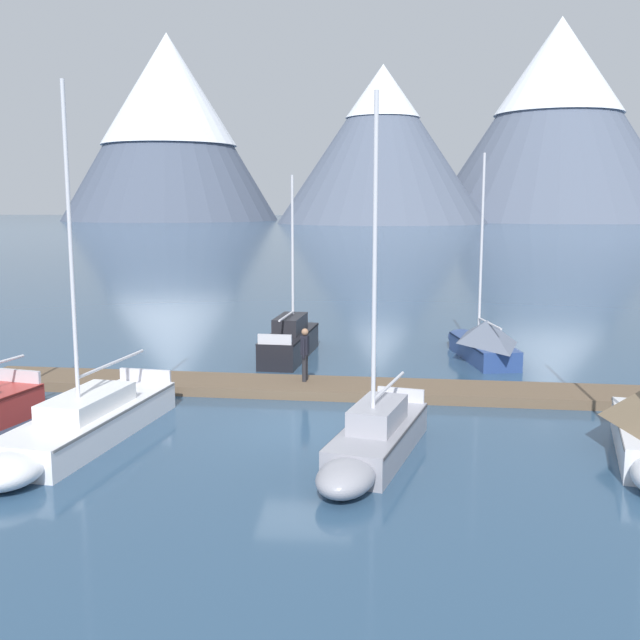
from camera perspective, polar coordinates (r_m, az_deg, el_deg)
name	(u,v)px	position (r m, az deg, el deg)	size (l,w,h in m)	color
ground_plane	(306,430)	(20.00, -1.08, -8.34)	(700.00, 700.00, 0.00)	#2D4C6B
mountain_west_summit	(169,121)	(267.49, -11.39, 14.58)	(73.05, 73.05, 61.87)	#4C566B
mountain_central_massif	(382,143)	(226.60, 4.75, 13.25)	(62.09, 62.09, 45.47)	slate
mountain_shoulder_ridge	(558,115)	(264.32, 17.59, 14.60)	(83.01, 83.01, 64.74)	slate
dock	(316,388)	(23.81, -0.30, -5.16)	(22.12, 3.78, 0.30)	brown
sailboat_second_berth	(81,425)	(19.64, -17.69, -7.56)	(2.83, 7.71, 8.74)	white
sailboat_mid_dock_port	(292,339)	(29.38, -2.14, -1.47)	(1.92, 6.20, 6.97)	black
sailboat_mid_dock_starboard	(373,440)	(17.55, 4.06, -9.04)	(2.81, 5.96, 8.31)	#93939E
sailboat_far_berth	(482,340)	(29.40, 12.15, -1.47)	(2.34, 6.15, 7.77)	navy
person_on_dock	(305,351)	(23.89, -1.15, -2.37)	(0.26, 0.59, 1.69)	#232328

